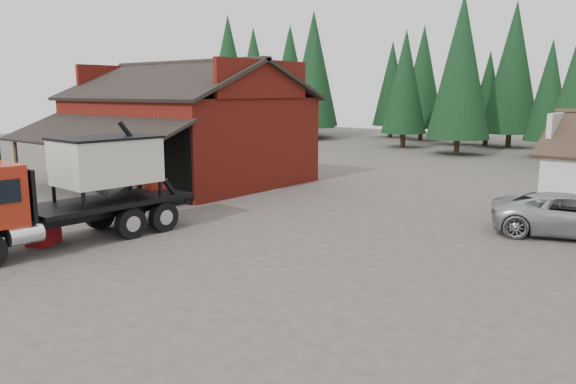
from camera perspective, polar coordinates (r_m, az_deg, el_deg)
The scene contains 8 objects.
ground at distance 20.15m, azimuth -10.50°, elevation -5.39°, with size 120.00×120.00×0.00m, color #4C433C.
red_barn at distance 34.33m, azimuth -10.17°, elevation 5.56°, with size 12.80×13.63×7.18m.
conifer_backdrop at distance 56.81m, azimuth 23.54°, elevation 3.91°, with size 76.00×16.00×16.00m, color black, non-canonical shape.
near_pine_a at distance 54.80m, azimuth -3.50°, elevation 11.22°, with size 4.40×4.40×11.40m.
near_pine_d at distance 50.29m, azimuth 17.16°, elevation 12.05°, with size 5.28×5.28×13.40m.
feed_truck at distance 21.24m, azimuth -21.66°, elevation 0.41°, with size 3.08×9.65×4.30m.
silver_car at distance 23.47m, azimuth 27.06°, elevation -2.11°, with size 2.69×5.83×1.62m, color #A7ABAF.
equip_box at distance 21.78m, azimuth -23.60°, elevation -4.10°, with size 0.70×1.10×0.60m, color maroon.
Camera 1 is at (14.80, -12.59, 5.34)m, focal length 35.00 mm.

